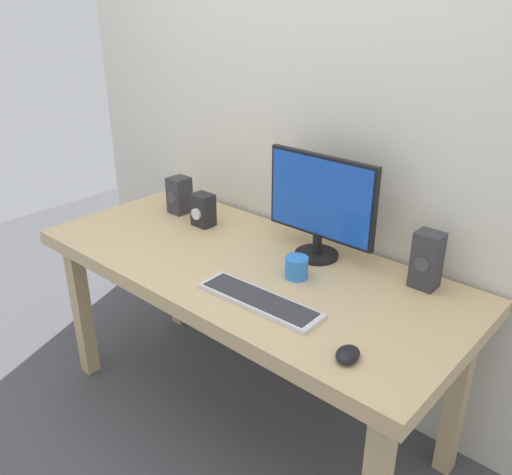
% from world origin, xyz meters
% --- Properties ---
extents(ground_plane, '(6.00, 6.00, 0.00)m').
position_xyz_m(ground_plane, '(0.00, 0.00, 0.00)').
color(ground_plane, '#4C4C51').
extents(wall_back, '(2.92, 0.04, 3.00)m').
position_xyz_m(wall_back, '(0.00, 0.43, 1.50)').
color(wall_back, silver).
rests_on(wall_back, ground_plane).
extents(desk, '(1.77, 0.78, 0.77)m').
position_xyz_m(desk, '(0.00, 0.00, 0.68)').
color(desk, tan).
rests_on(desk, ground_plane).
extents(monitor, '(0.48, 0.17, 0.41)m').
position_xyz_m(monitor, '(0.18, 0.23, 0.99)').
color(monitor, black).
rests_on(monitor, desk).
extents(keyboard_primary, '(0.47, 0.14, 0.02)m').
position_xyz_m(keyboard_primary, '(0.24, -0.20, 0.78)').
color(keyboard_primary, silver).
rests_on(keyboard_primary, desk).
extents(mouse, '(0.09, 0.10, 0.03)m').
position_xyz_m(mouse, '(0.64, -0.26, 0.78)').
color(mouse, black).
rests_on(mouse, desk).
extents(speaker_right, '(0.09, 0.08, 0.21)m').
position_xyz_m(speaker_right, '(0.61, 0.28, 0.87)').
color(speaker_right, '#333338').
rests_on(speaker_right, desk).
extents(speaker_left, '(0.09, 0.10, 0.17)m').
position_xyz_m(speaker_left, '(-0.59, 0.18, 0.85)').
color(speaker_left, '#333338').
rests_on(speaker_left, desk).
extents(audio_controller, '(0.09, 0.09, 0.15)m').
position_xyz_m(audio_controller, '(-0.39, 0.14, 0.84)').
color(audio_controller, '#232328').
rests_on(audio_controller, desk).
extents(coffee_mug, '(0.09, 0.09, 0.08)m').
position_xyz_m(coffee_mug, '(0.23, 0.03, 0.81)').
color(coffee_mug, '#337FD8').
rests_on(coffee_mug, desk).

